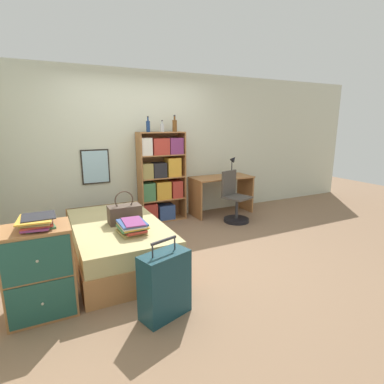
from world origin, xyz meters
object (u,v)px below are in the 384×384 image
object	(u,v)px
bookcase	(161,178)
desk_lamp	(233,162)
desk	(221,188)
bed	(118,242)
bottle_green	(148,126)
dresser	(40,271)
handbag	(125,214)
desk_chair	(234,205)
suitcase	(165,285)
bottle_clear	(175,125)
magazine_pile_on_dresser	(37,222)
bottle_brown	(162,127)
book_stack_on_bed	(132,227)

from	to	relation	value
bookcase	desk_lamp	size ratio (longest dim) A/B	3.96
desk	bed	bearing A→B (deg)	-152.35
bed	bottle_green	world-z (taller)	bottle_green
dresser	bottle_green	bearing A→B (deg)	49.62
handbag	dresser	xyz separation A→B (m)	(-0.96, -0.72, -0.22)
desk_chair	desk	bearing A→B (deg)	84.92
suitcase	desk_chair	size ratio (longest dim) A/B	0.82
suitcase	desk_chair	bearing A→B (deg)	43.35
bed	bookcase	xyz separation A→B (m)	(1.08, 1.31, 0.53)
bed	desk_lamp	bearing A→B (deg)	25.25
bottle_green	desk	size ratio (longest dim) A/B	0.22
handbag	desk_lamp	world-z (taller)	desk_lamp
suitcase	bottle_clear	size ratio (longest dim) A/B	2.62
magazine_pile_on_dresser	bottle_brown	world-z (taller)	bottle_brown
dresser	bookcase	size ratio (longest dim) A/B	0.53
bottle_clear	desk_lamp	world-z (taller)	bottle_clear
bed	suitcase	world-z (taller)	suitcase
dresser	desk_chair	bearing A→B (deg)	24.94
dresser	bed	bearing A→B (deg)	41.78
suitcase	desk	bearing A→B (deg)	49.45
desk_chair	desk_lamp	bearing A→B (deg)	60.16
bed	desk_lamp	distance (m)	2.90
bed	magazine_pile_on_dresser	world-z (taller)	magazine_pile_on_dresser
magazine_pile_on_dresser	desk	bearing A→B (deg)	32.23
handbag	magazine_pile_on_dresser	xyz separation A→B (m)	(-0.93, -0.72, 0.25)
desk	book_stack_on_bed	bearing A→B (deg)	-143.21
handbag	book_stack_on_bed	size ratio (longest dim) A/B	1.08
suitcase	desk	size ratio (longest dim) A/B	0.63
dresser	bookcase	xyz separation A→B (m)	(1.95, 2.08, 0.36)
desk_lamp	desk	bearing A→B (deg)	-179.42
handbag	desk_lamp	bearing A→B (deg)	27.17
handbag	bookcase	xyz separation A→B (m)	(0.99, 1.36, 0.15)
bed	desk_lamp	xyz separation A→B (m)	(2.53, 1.20, 0.73)
desk_lamp	desk_chair	size ratio (longest dim) A/B	0.44
handbag	bookcase	bearing A→B (deg)	54.05
bookcase	bottle_clear	xyz separation A→B (m)	(0.27, -0.02, 0.90)
bed	desk_chair	bearing A→B (deg)	16.61
book_stack_on_bed	dresser	xyz separation A→B (m)	(-0.95, -0.33, -0.17)
handbag	suitcase	xyz separation A→B (m)	(0.03, -1.26, -0.32)
bed	desk	bearing A→B (deg)	27.65
bottle_clear	book_stack_on_bed	bearing A→B (deg)	-126.30
book_stack_on_bed	bookcase	distance (m)	2.03
handbag	desk_chair	size ratio (longest dim) A/B	0.45
handbag	bottle_clear	xyz separation A→B (m)	(1.26, 1.34, 1.05)
bed	bookcase	distance (m)	1.78
dresser	bottle_green	world-z (taller)	bottle_green
dresser	bottle_brown	bearing A→B (deg)	45.92
bottle_green	bottle_brown	bearing A→B (deg)	3.16
bottle_green	bottle_brown	size ratio (longest dim) A/B	1.33
bookcase	bottle_green	bearing A→B (deg)	-169.41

